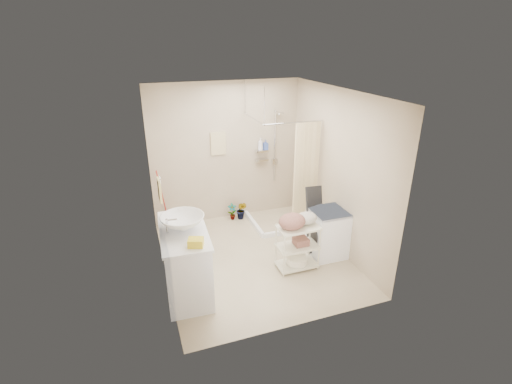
{
  "coord_description": "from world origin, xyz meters",
  "views": [
    {
      "loc": [
        -1.67,
        -4.82,
        3.3
      ],
      "look_at": [
        0.11,
        0.25,
        1.04
      ],
      "focal_mm": 26.0,
      "sensor_mm": 36.0,
      "label": 1
    }
  ],
  "objects_px": {
    "vanity": "(186,264)",
    "laundry_rack": "(298,243)",
    "washing_machine": "(327,233)",
    "toilet": "(184,235)"
  },
  "relations": [
    {
      "from": "toilet",
      "to": "washing_machine",
      "type": "height_order",
      "value": "washing_machine"
    },
    {
      "from": "vanity",
      "to": "laundry_rack",
      "type": "distance_m",
      "value": 1.69
    },
    {
      "from": "toilet",
      "to": "laundry_rack",
      "type": "xyz_separation_m",
      "value": [
        1.56,
        -0.88,
        0.04
      ]
    },
    {
      "from": "laundry_rack",
      "to": "toilet",
      "type": "bearing_deg",
      "value": 150.54
    },
    {
      "from": "washing_machine",
      "to": "laundry_rack",
      "type": "xyz_separation_m",
      "value": [
        -0.62,
        -0.19,
        0.03
      ]
    },
    {
      "from": "toilet",
      "to": "laundry_rack",
      "type": "distance_m",
      "value": 1.79
    },
    {
      "from": "washing_machine",
      "to": "laundry_rack",
      "type": "bearing_deg",
      "value": -162.63
    },
    {
      "from": "vanity",
      "to": "toilet",
      "type": "xyz_separation_m",
      "value": [
        0.12,
        0.95,
        -0.1
      ]
    },
    {
      "from": "vanity",
      "to": "washing_machine",
      "type": "relative_size",
      "value": 1.39
    },
    {
      "from": "vanity",
      "to": "toilet",
      "type": "distance_m",
      "value": 0.96
    }
  ]
}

